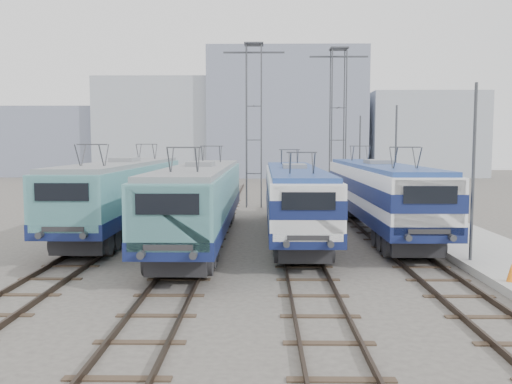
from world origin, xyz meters
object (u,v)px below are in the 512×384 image
object	(u,v)px
locomotive_far_left	(124,189)
locomotive_center_left	(201,197)
locomotive_far_right	(378,190)
catenary_tower_west	(254,118)
mast_mid	(395,164)
mast_front	(473,176)
mast_rear	(360,159)
safety_cone	(511,272)
locomotive_center_right	(294,194)
catenary_tower_east	(338,119)

from	to	relation	value
locomotive_far_left	locomotive_center_left	size ratio (longest dim) A/B	1.02
locomotive_far_right	catenary_tower_west	distance (m)	14.44
catenary_tower_west	mast_mid	bearing A→B (deg)	-42.93
mast_front	mast_mid	distance (m)	12.00
locomotive_far_right	mast_rear	distance (m)	16.16
locomotive_far_left	mast_mid	size ratio (longest dim) A/B	2.64
locomotive_far_right	safety_cone	xyz separation A→B (m)	(1.92, -11.24, -1.70)
locomotive_center_left	locomotive_far_left	bearing A→B (deg)	141.55
locomotive_far_right	mast_rear	xyz separation A→B (m)	(1.85, 16.01, 1.20)
locomotive_center_right	safety_cone	world-z (taller)	locomotive_center_right
catenary_tower_west	mast_front	world-z (taller)	catenary_tower_west
locomotive_far_right	locomotive_center_right	bearing A→B (deg)	-162.29
locomotive_far_left	locomotive_center_right	distance (m)	9.18
locomotive_far_right	catenary_tower_east	xyz separation A→B (m)	(-0.25, 14.01, 4.34)
catenary_tower_west	mast_front	distance (m)	22.00
catenary_tower_east	mast_front	bearing A→B (deg)	-84.55
locomotive_far_left	safety_cone	size ratio (longest dim) A/B	30.96
catenary_tower_west	mast_rear	size ratio (longest dim) A/B	1.71
mast_front	mast_rear	xyz separation A→B (m)	(0.00, 24.00, 0.00)
mast_mid	mast_rear	bearing A→B (deg)	90.00
mast_front	mast_rear	world-z (taller)	same
locomotive_center_left	mast_mid	bearing A→B (deg)	33.69
mast_front	mast_mid	bearing A→B (deg)	90.00
mast_front	safety_cone	xyz separation A→B (m)	(0.07, -3.24, -2.90)
locomotive_far_left	mast_rear	world-z (taller)	mast_rear
locomotive_center_right	mast_rear	size ratio (longest dim) A/B	2.45
locomotive_far_right	mast_front	distance (m)	8.29
locomotive_far_left	safety_cone	bearing A→B (deg)	-36.90
locomotive_center_right	locomotive_far_right	world-z (taller)	locomotive_far_right
catenary_tower_east	mast_mid	distance (m)	10.69
locomotive_far_left	mast_rear	distance (m)	21.96
catenary_tower_east	locomotive_far_left	bearing A→B (deg)	-134.13
mast_rear	safety_cone	distance (m)	27.40
locomotive_far_left	mast_front	bearing A→B (deg)	-28.51
catenary_tower_west	locomotive_center_right	bearing A→B (deg)	-80.50
catenary_tower_east	mast_front	xyz separation A→B (m)	(2.10, -22.00, -3.14)
locomotive_far_left	locomotive_far_right	distance (m)	13.50
locomotive_far_left	catenary_tower_east	size ratio (longest dim) A/B	1.54
mast_mid	locomotive_far_left	bearing A→B (deg)	-166.59
mast_front	mast_mid	xyz separation A→B (m)	(0.00, 12.00, 0.00)
locomotive_center_left	mast_rear	bearing A→B (deg)	60.57
locomotive_center_left	locomotive_far_right	size ratio (longest dim) A/B	1.00
mast_front	safety_cone	distance (m)	4.35
locomotive_far_right	safety_cone	size ratio (longest dim) A/B	30.20
mast_rear	locomotive_far_left	bearing A→B (deg)	-134.43
mast_front	locomotive_far_right	bearing A→B (deg)	103.03
locomotive_center_left	catenary_tower_east	xyz separation A→B (m)	(8.75, 17.23, 4.39)
locomotive_center_left	locomotive_far_right	xyz separation A→B (m)	(9.00, 3.23, 0.05)
locomotive_far_left	mast_rear	xyz separation A→B (m)	(15.35, 15.66, 1.20)
locomotive_center_left	catenary_tower_east	bearing A→B (deg)	63.08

